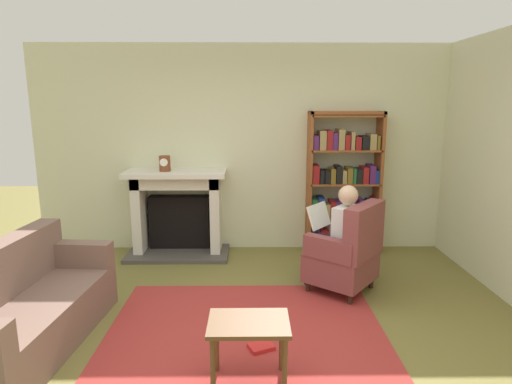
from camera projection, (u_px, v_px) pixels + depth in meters
name	position (u px, v px, depth m)	size (l,w,h in m)	color
ground	(245.00, 349.00, 3.47)	(14.00, 14.00, 0.00)	olive
back_wall	(247.00, 149.00, 5.69)	(5.60, 0.10, 2.70)	beige
side_wall_right	(501.00, 162.00, 4.45)	(0.10, 5.20, 2.70)	beige
area_rug	(246.00, 329.00, 3.76)	(2.40, 1.80, 0.01)	#A22F2B
fireplace	(178.00, 210.00, 5.58)	(1.31, 0.64, 1.11)	#4C4742
mantel_clock	(165.00, 163.00, 5.36)	(0.14, 0.14, 0.19)	brown
bookshelf	(343.00, 185.00, 5.58)	(0.94, 0.32, 1.85)	brown
armchair_reading	(347.00, 253.00, 4.44)	(0.88, 0.89, 0.97)	#331E14
seated_reader	(338.00, 233.00, 4.47)	(0.59, 0.57, 1.14)	silver
sofa_floral	(25.00, 310.00, 3.43)	(0.86, 1.75, 0.85)	#775A4E
side_table	(249.00, 332.00, 2.95)	(0.56, 0.39, 0.49)	brown
scattered_books	(255.00, 334.00, 3.64)	(0.36, 0.58, 0.03)	red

